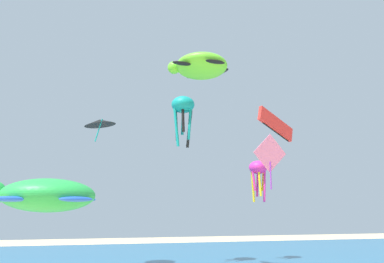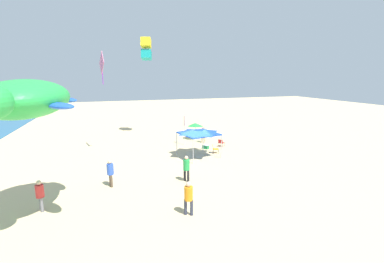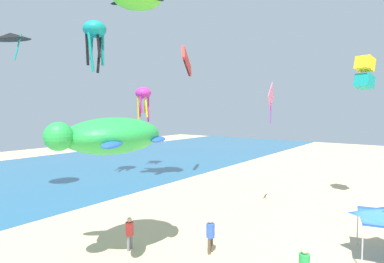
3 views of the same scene
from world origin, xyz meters
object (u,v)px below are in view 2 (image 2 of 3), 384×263
object	(u,v)px
banner_flag	(185,127)
kite_turtle_green	(22,99)
beach_umbrella	(195,125)
folding_chair_left_of_tent	(215,148)
kite_box_yellow	(146,49)
person_watching_sky	(186,166)
person_kite_handler	(40,193)
person_by_tent	(189,196)
person_far_stroller	(203,134)
folding_chair_near_cooler	(221,142)
cooler_box	(206,147)
canopy_tent	(199,132)
person_near_umbrella	(110,171)
kite_diamond_pink	(102,64)

from	to	relation	value
banner_flag	kite_turtle_green	size ratio (longest dim) A/B	0.52
beach_umbrella	folding_chair_left_of_tent	size ratio (longest dim) A/B	2.48
kite_box_yellow	person_watching_sky	bearing A→B (deg)	-72.71
person_kite_handler	person_by_tent	bearing A→B (deg)	-131.22
person_watching_sky	person_far_stroller	size ratio (longest dim) A/B	1.08
folding_chair_left_of_tent	person_watching_sky	bearing A→B (deg)	159.97
folding_chair_near_cooler	person_by_tent	xyz separation A→B (m)	(-12.24, 7.36, 0.65)
folding_chair_near_cooler	person_by_tent	distance (m)	14.30
kite_turtle_green	cooler_box	bearing A→B (deg)	132.25
folding_chair_left_of_tent	person_far_stroller	xyz separation A→B (m)	(4.17, -0.37, 0.56)
cooler_box	person_by_tent	size ratio (longest dim) A/B	0.39
canopy_tent	folding_chair_left_of_tent	bearing A→B (deg)	-74.50
banner_flag	person_watching_sky	bearing A→B (deg)	164.50
beach_umbrella	kite_turtle_green	world-z (taller)	kite_turtle_green
folding_chair_left_of_tent	person_near_umbrella	bearing A→B (deg)	135.79
beach_umbrella	folding_chair_near_cooler	bearing A→B (deg)	-159.26
banner_flag	person_watching_sky	distance (m)	10.10
cooler_box	person_near_umbrella	xyz separation A→B (m)	(-6.81, 9.46, 0.90)
canopy_tent	kite_diamond_pink	size ratio (longest dim) A/B	1.24
kite_turtle_green	person_far_stroller	bearing A→B (deg)	136.90
beach_umbrella	person_near_umbrella	xyz separation A→B (m)	(-11.09, 9.75, -0.65)
kite_diamond_pink	folding_chair_left_of_tent	bearing A→B (deg)	-122.99
person_by_tent	kite_turtle_green	world-z (taller)	kite_turtle_green
canopy_tent	kite_box_yellow	size ratio (longest dim) A/B	1.40
folding_chair_left_of_tent	person_by_tent	world-z (taller)	person_by_tent
banner_flag	person_by_tent	xyz separation A→B (m)	(-14.14, 3.90, -0.83)
person_by_tent	person_near_umbrella	world-z (taller)	person_by_tent
banner_flag	kite_box_yellow	bearing A→B (deg)	26.76
folding_chair_left_of_tent	person_far_stroller	bearing A→B (deg)	13.20
person_by_tent	kite_diamond_pink	size ratio (longest dim) A/B	0.64
cooler_box	kite_diamond_pink	size ratio (longest dim) A/B	0.25
person_far_stroller	kite_box_yellow	bearing A→B (deg)	147.65
person_watching_sky	person_by_tent	world-z (taller)	person_by_tent
beach_umbrella	kite_turtle_green	distance (m)	20.33
person_near_umbrella	folding_chair_near_cooler	bearing A→B (deg)	112.71
person_watching_sky	kite_turtle_green	distance (m)	10.53
canopy_tent	kite_diamond_pink	xyz separation A→B (m)	(3.69, 8.07, 6.07)
cooler_box	person_kite_handler	xyz separation A→B (m)	(-9.08, 13.19, 0.85)
cooler_box	folding_chair_near_cooler	bearing A→B (deg)	-82.34
cooler_box	canopy_tent	bearing A→B (deg)	145.07
folding_chair_near_cooler	kite_turtle_green	size ratio (longest dim) A/B	0.13
beach_umbrella	person_kite_handler	distance (m)	19.00
banner_flag	person_far_stroller	bearing A→B (deg)	-82.53
canopy_tent	beach_umbrella	xyz separation A→B (m)	(6.52, -1.86, -0.60)
canopy_tent	folding_chair_left_of_tent	size ratio (longest dim) A/B	4.51
folding_chair_left_of_tent	kite_turtle_green	world-z (taller)	kite_turtle_green
person_near_umbrella	person_far_stroller	xyz separation A→B (m)	(9.25, -10.09, -0.07)
folding_chair_left_of_tent	cooler_box	distance (m)	1.77
person_kite_handler	kite_diamond_pink	world-z (taller)	kite_diamond_pink
cooler_box	kite_turtle_green	distance (m)	17.74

